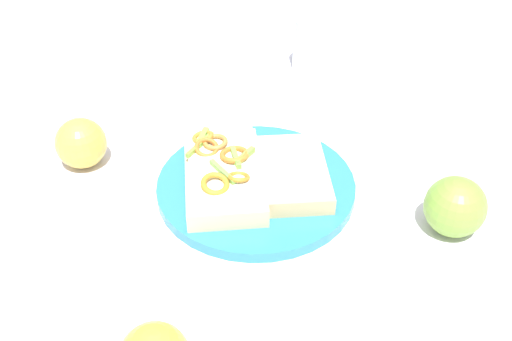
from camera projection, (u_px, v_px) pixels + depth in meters
ground_plane at (256, 191)px, 0.85m from camera, size 2.00×2.00×0.00m
plate at (256, 187)px, 0.84m from camera, size 0.26×0.26×0.02m
sandwich at (223, 173)px, 0.82m from camera, size 0.16×0.20×0.05m
bread_slice_side at (288, 174)px, 0.83m from camera, size 0.15×0.17×0.02m
apple_0 at (81, 143)px, 0.87m from camera, size 0.08×0.08×0.07m
apple_2 at (455, 207)px, 0.77m from camera, size 0.10×0.10×0.08m
drinking_glass at (312, 45)px, 1.07m from camera, size 0.06×0.06×0.09m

